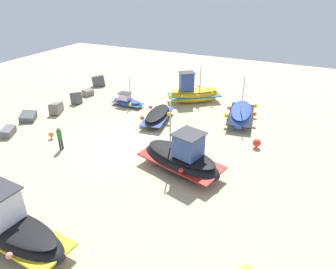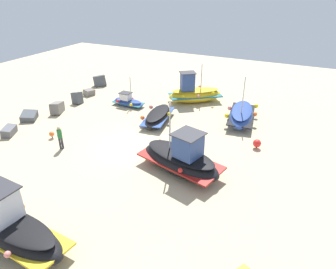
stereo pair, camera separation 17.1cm
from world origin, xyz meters
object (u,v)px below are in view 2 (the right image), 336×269
object	(u,v)px
fishing_boat_4	(14,230)
mooring_buoy_0	(52,134)
fishing_boat_2	(194,93)
fishing_boat_3	(181,159)
fishing_boat_6	(128,101)
fishing_boat_0	(158,116)
fishing_boat_5	(242,115)
mooring_buoy_1	(257,143)
person_walking	(60,136)

from	to	relation	value
fishing_boat_4	mooring_buoy_0	bearing A→B (deg)	-49.43
fishing_boat_2	fishing_boat_3	distance (m)	11.70
fishing_boat_6	fishing_boat_4	bearing A→B (deg)	107.55
fishing_boat_4	fishing_boat_6	xyz separation A→B (m)	(15.96, 4.61, -0.49)
fishing_boat_0	fishing_boat_5	world-z (taller)	fishing_boat_5
fishing_boat_4	fishing_boat_3	bearing A→B (deg)	-112.13
fishing_boat_4	fishing_boat_2	bearing A→B (deg)	-87.80
fishing_boat_4	mooring_buoy_0	world-z (taller)	fishing_boat_4
fishing_boat_3	mooring_buoy_1	bearing A→B (deg)	68.31
fishing_boat_4	fishing_boat_5	bearing A→B (deg)	-104.33
mooring_buoy_1	fishing_boat_5	bearing A→B (deg)	27.62
fishing_boat_3	person_walking	world-z (taller)	fishing_boat_3
fishing_boat_3	person_walking	distance (m)	8.50
fishing_boat_2	fishing_boat_5	xyz separation A→B (m)	(-2.38, -5.07, -0.27)
person_walking	fishing_boat_3	bearing A→B (deg)	32.81
fishing_boat_6	fishing_boat_5	bearing A→B (deg)	-171.94
mooring_buoy_1	fishing_boat_0	bearing A→B (deg)	83.80
fishing_boat_4	mooring_buoy_1	bearing A→B (deg)	-116.32
fishing_boat_2	fishing_boat_6	distance (m)	6.21
fishing_boat_3	fishing_boat_6	distance (m)	11.50
fishing_boat_0	fishing_boat_6	size ratio (longest dim) A/B	1.46
fishing_boat_0	mooring_buoy_0	xyz separation A→B (m)	(-5.94, 5.61, -0.13)
fishing_boat_2	fishing_boat_6	xyz separation A→B (m)	(-3.55, 5.08, -0.44)
person_walking	fishing_boat_5	bearing A→B (deg)	70.22
fishing_boat_6	mooring_buoy_1	xyz separation A→B (m)	(-2.75, -12.20, -0.04)
mooring_buoy_0	mooring_buoy_1	bearing A→B (deg)	-69.76
fishing_boat_4	mooring_buoy_0	xyz separation A→B (m)	(8.14, 6.13, -0.57)
fishing_boat_5	person_walking	distance (m)	13.99
fishing_boat_4	fishing_boat_6	world-z (taller)	fishing_boat_6
fishing_boat_2	fishing_boat_6	bearing A→B (deg)	-1.74
fishing_boat_3	fishing_boat_4	distance (m)	9.29
person_walking	mooring_buoy_0	world-z (taller)	person_walking
fishing_boat_0	person_walking	bearing A→B (deg)	140.69
mooring_buoy_1	person_walking	bearing A→B (deg)	116.26
person_walking	fishing_boat_2	bearing A→B (deg)	93.78
fishing_boat_4	fishing_boat_5	world-z (taller)	fishing_boat_5
fishing_boat_0	fishing_boat_3	world-z (taller)	fishing_boat_3
fishing_boat_3	person_walking	bearing A→B (deg)	-157.99
mooring_buoy_1	fishing_boat_2	bearing A→B (deg)	48.47
fishing_boat_0	fishing_boat_6	bearing A→B (deg)	55.77
fishing_boat_4	mooring_buoy_1	world-z (taller)	fishing_boat_4
fishing_boat_6	mooring_buoy_1	size ratio (longest dim) A/B	4.76
fishing_boat_4	fishing_boat_0	bearing A→B (deg)	-84.29
fishing_boat_6	person_walking	xyz separation A→B (m)	(-8.67, -0.21, 0.54)
mooring_buoy_0	fishing_boat_2	bearing A→B (deg)	-30.16
fishing_boat_3	mooring_buoy_0	bearing A→B (deg)	-164.02
fishing_boat_3	fishing_boat_5	bearing A→B (deg)	94.93
fishing_boat_5	mooring_buoy_1	bearing A→B (deg)	-160.88
fishing_boat_2	mooring_buoy_1	bearing A→B (deg)	101.73
fishing_boat_4	fishing_boat_6	bearing A→B (deg)	-70.31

